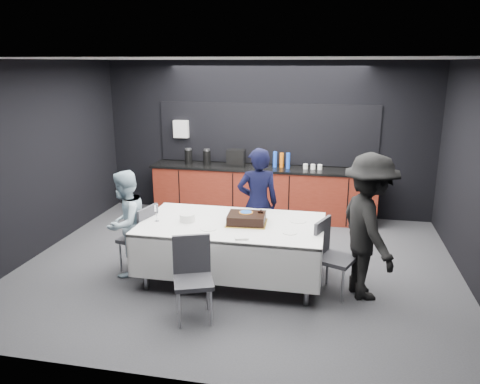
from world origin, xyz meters
name	(u,v)px	position (x,y,z in m)	size (l,w,h in m)	color
ground	(239,266)	(0.00, 0.00, 0.00)	(6.00, 6.00, 0.00)	#3D3E42
room_shell	(238,134)	(0.00, 0.00, 1.86)	(6.04, 5.04, 2.82)	white
kitchenette	(262,188)	(-0.02, 2.22, 0.54)	(4.10, 0.64, 2.05)	#5C190E
party_table	(232,233)	(0.00, -0.40, 0.64)	(2.32, 1.32, 0.78)	#99999E
cake_assembly	(247,219)	(0.19, -0.39, 0.84)	(0.53, 0.44, 0.16)	gold
plate_stack	(187,218)	(-0.58, -0.47, 0.83)	(0.20, 0.20, 0.10)	white
loose_plate_near	(209,229)	(-0.23, -0.69, 0.78)	(0.20, 0.20, 0.01)	white
loose_plate_right_a	(298,221)	(0.82, -0.17, 0.78)	(0.22, 0.22, 0.01)	white
loose_plate_right_b	(290,232)	(0.76, -0.62, 0.78)	(0.18, 0.18, 0.01)	white
loose_plate_far	(248,215)	(0.15, -0.06, 0.78)	(0.20, 0.20, 0.01)	white
fork_pile	(242,238)	(0.23, -0.94, 0.79)	(0.16, 0.10, 0.02)	white
champagne_flute	(156,209)	(-0.97, -0.54, 0.94)	(0.06, 0.06, 0.22)	white
chair_left	(142,234)	(-1.24, -0.41, 0.53)	(0.50, 0.50, 0.92)	#323237
chair_right	(330,251)	(1.24, -0.51, 0.53)	(0.55, 0.55, 0.92)	#323237
chair_near	(193,272)	(-0.23, -1.40, 0.53)	(0.54, 0.54, 0.92)	#323237
person_center	(258,204)	(0.20, 0.37, 0.81)	(0.59, 0.39, 1.62)	black
person_left	(126,223)	(-1.42, -0.52, 0.71)	(0.69, 0.54, 1.42)	silver
person_right	(368,227)	(1.68, -0.52, 0.88)	(1.14, 0.66, 1.76)	black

